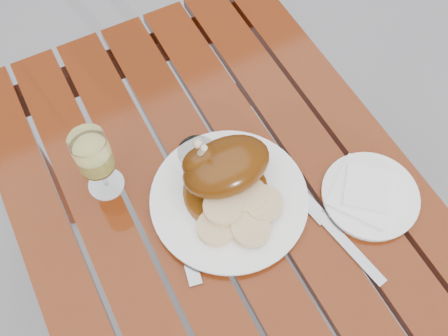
% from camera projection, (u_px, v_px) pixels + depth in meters
% --- Properties ---
extents(ground, '(60.00, 60.00, 0.00)m').
position_uv_depth(ground, '(229.00, 305.00, 1.67)').
color(ground, slate).
rests_on(ground, ground).
extents(table, '(0.80, 1.20, 0.75)m').
position_uv_depth(table, '(230.00, 272.00, 1.34)').
color(table, maroon).
rests_on(table, ground).
extents(dinner_plate, '(0.37, 0.37, 0.02)m').
position_uv_depth(dinner_plate, '(229.00, 199.00, 1.02)').
color(dinner_plate, white).
rests_on(dinner_plate, table).
extents(roast_duck, '(0.19, 0.17, 0.13)m').
position_uv_depth(roast_duck, '(223.00, 167.00, 0.98)').
color(roast_duck, '#5F2F0A').
rests_on(roast_duck, dinner_plate).
extents(bread_dumplings, '(0.18, 0.14, 0.03)m').
position_uv_depth(bread_dumplings, '(240.00, 212.00, 0.97)').
color(bread_dumplings, '#D6B682').
rests_on(bread_dumplings, dinner_plate).
extents(wine_glass, '(0.09, 0.09, 0.18)m').
position_uv_depth(wine_glass, '(97.00, 164.00, 0.97)').
color(wine_glass, '#EBE56B').
rests_on(wine_glass, table).
extents(side_plate, '(0.21, 0.21, 0.02)m').
position_uv_depth(side_plate, '(370.00, 196.00, 1.02)').
color(side_plate, white).
rests_on(side_plate, table).
extents(napkin, '(0.18, 0.17, 0.01)m').
position_uv_depth(napkin, '(365.00, 191.00, 1.01)').
color(napkin, white).
rests_on(napkin, side_plate).
extents(ashtray, '(0.10, 0.10, 0.02)m').
position_uv_depth(ashtray, '(197.00, 154.00, 1.07)').
color(ashtray, '#B2B7BC').
rests_on(ashtray, table).
extents(fork, '(0.07, 0.21, 0.01)m').
position_uv_depth(fork, '(183.00, 236.00, 0.98)').
color(fork, gray).
rests_on(fork, table).
extents(knife, '(0.06, 0.22, 0.01)m').
position_uv_depth(knife, '(343.00, 240.00, 0.98)').
color(knife, gray).
rests_on(knife, table).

